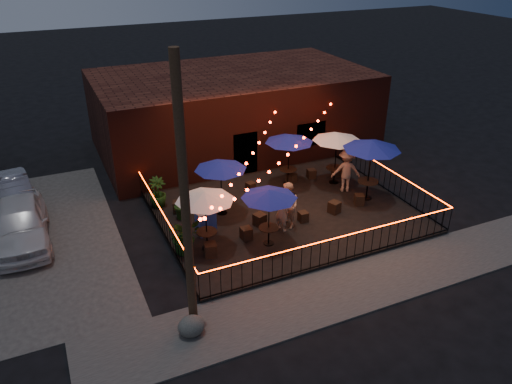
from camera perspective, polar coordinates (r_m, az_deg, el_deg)
ground at (r=19.16m, az=5.98°, el=-5.23°), size 110.00×110.00×0.00m
patio at (r=20.62m, az=3.23°, el=-2.37°), size 10.00×8.00×0.15m
sidewalk at (r=16.95m, az=11.51°, el=-10.45°), size 18.00×2.50×0.05m
brick_building at (r=26.92m, az=-2.63°, el=9.33°), size 14.00×8.00×4.00m
utility_pole at (r=13.20m, az=-8.11°, el=-1.22°), size 0.26×0.26×8.00m
fence_front at (r=17.40m, az=9.36°, el=-6.56°), size 10.00×0.04×1.04m
fence_left at (r=18.81m, az=-10.41°, el=-3.86°), size 0.04×8.00×1.04m
fence_right at (r=22.87m, az=14.49°, el=1.53°), size 0.04×8.00×1.04m
festoon_lights at (r=18.87m, az=1.11°, el=3.07°), size 10.02×8.72×1.32m
cafe_table_0 at (r=17.21m, az=-5.87°, el=-0.57°), size 2.42×2.42×2.30m
cafe_table_1 at (r=19.51m, az=-4.08°, el=2.96°), size 2.47×2.47×2.29m
cafe_table_2 at (r=17.45m, az=1.52°, el=-0.30°), size 2.66×2.66×2.22m
cafe_table_3 at (r=22.00m, az=3.82°, el=6.04°), size 2.67×2.67×2.37m
cafe_table_4 at (r=21.08m, az=13.11°, el=5.17°), size 2.44×2.44×2.66m
cafe_table_5 at (r=22.34m, az=9.27°, el=6.17°), size 2.77×2.77×2.41m
bistro_chair_0 at (r=17.73m, az=-5.23°, el=-6.58°), size 0.50×0.50×0.50m
bistro_chair_1 at (r=18.62m, az=-1.12°, el=-4.74°), size 0.41×0.41×0.46m
bistro_chair_2 at (r=20.60m, az=-8.88°, el=-1.70°), size 0.52×0.52×0.48m
bistro_chair_3 at (r=21.08m, az=-4.31°, el=-0.83°), size 0.41×0.41×0.41m
bistro_chair_4 at (r=19.45m, az=0.43°, el=-3.19°), size 0.52×0.52×0.49m
bistro_chair_5 at (r=19.81m, az=5.41°, el=-2.83°), size 0.35×0.35×0.41m
bistro_chair_6 at (r=22.08m, az=-0.62°, el=0.61°), size 0.41×0.41×0.41m
bistro_chair_7 at (r=22.86m, az=4.06°, el=1.59°), size 0.50×0.50×0.46m
bistro_chair_8 at (r=20.57m, az=8.94°, el=-1.73°), size 0.53×0.53×0.49m
bistro_chair_9 at (r=21.38m, az=11.70°, el=-0.87°), size 0.50×0.50×0.45m
bistro_chair_10 at (r=23.40m, az=6.35°, el=2.08°), size 0.43×0.43×0.44m
bistro_chair_11 at (r=23.80m, az=9.21°, el=2.39°), size 0.48×0.48×0.48m
patron_a at (r=18.87m, az=2.95°, el=-2.24°), size 0.61×0.70×1.63m
patron_b at (r=19.06m, az=3.68°, el=-1.56°), size 0.79×0.97×1.86m
patron_c at (r=22.14m, az=10.25°, el=2.45°), size 1.44×1.15×1.95m
potted_shrub_a at (r=17.83m, az=-8.22°, el=-5.00°), size 1.50×1.42×1.32m
potted_shrub_b at (r=19.99m, az=-8.41°, el=-1.34°), size 0.83×0.75×1.26m
potted_shrub_c at (r=21.02m, az=-11.19°, el=-0.04°), size 0.90×0.90×1.29m
cooler at (r=18.91m, az=-5.76°, el=-3.42°), size 0.81×0.65×0.96m
boulder at (r=14.82m, az=-7.39°, el=-14.95°), size 0.86×0.73×0.66m
car_white at (r=20.38m, az=-25.33°, el=-3.23°), size 1.94×4.73×1.61m
car_silver at (r=22.94m, az=-26.09°, el=-0.30°), size 2.05×4.46×1.42m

